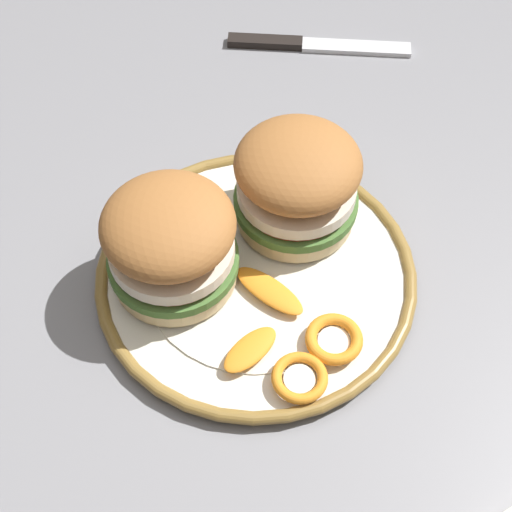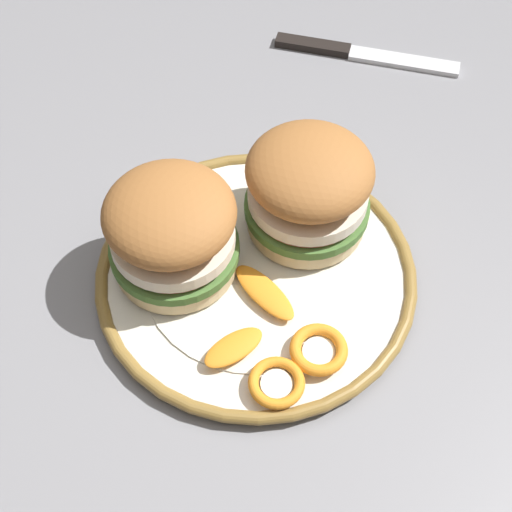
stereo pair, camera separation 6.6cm
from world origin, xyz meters
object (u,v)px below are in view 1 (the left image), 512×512
object	(u,v)px
dinner_plate	(256,275)
table_knife	(306,45)
sandwich_half_left	(170,241)
dining_table	(288,317)
sandwich_half_right	(297,181)

from	to	relation	value
dinner_plate	table_knife	world-z (taller)	dinner_plate
dinner_plate	sandwich_half_left	distance (m)	0.10
dining_table	dinner_plate	distance (m)	0.13
dining_table	sandwich_half_left	bearing A→B (deg)	-84.97
dining_table	table_knife	distance (m)	0.33
sandwich_half_right	dining_table	bearing A→B (deg)	-14.31
table_knife	dining_table	bearing A→B (deg)	-14.81
sandwich_half_left	sandwich_half_right	xyz separation A→B (m)	(-0.05, 0.12, 0.00)
dining_table	sandwich_half_right	world-z (taller)	sandwich_half_right
sandwich_half_left	dining_table	bearing A→B (deg)	95.03
sandwich_half_right	sandwich_half_left	bearing A→B (deg)	-68.81
dining_table	dinner_plate	world-z (taller)	dinner_plate
table_knife	sandwich_half_left	bearing A→B (deg)	-31.71
dinner_plate	sandwich_half_right	distance (m)	0.10
sandwich_half_left	table_knife	xyz separation A→B (m)	(-0.31, 0.19, -0.07)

